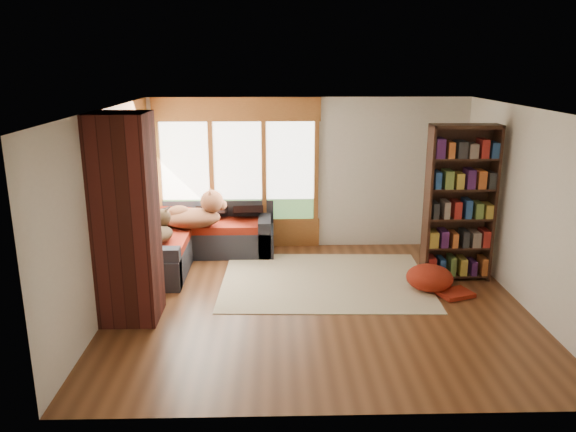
# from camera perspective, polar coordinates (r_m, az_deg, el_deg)

# --- Properties ---
(floor) EXTENTS (5.50, 5.50, 0.00)m
(floor) POSITION_cam_1_polar(r_m,az_deg,el_deg) (7.72, 3.03, -8.84)
(floor) COLOR #4F2B16
(floor) RESTS_ON ground
(ceiling) EXTENTS (5.50, 5.50, 0.00)m
(ceiling) POSITION_cam_1_polar(r_m,az_deg,el_deg) (7.06, 3.33, 10.77)
(ceiling) COLOR white
(wall_back) EXTENTS (5.50, 0.04, 2.60)m
(wall_back) POSITION_cam_1_polar(r_m,az_deg,el_deg) (9.71, 2.00, 4.32)
(wall_back) COLOR silver
(wall_back) RESTS_ON ground
(wall_front) EXTENTS (5.50, 0.04, 2.60)m
(wall_front) POSITION_cam_1_polar(r_m,az_deg,el_deg) (4.92, 5.50, -6.99)
(wall_front) COLOR silver
(wall_front) RESTS_ON ground
(wall_left) EXTENTS (0.04, 5.00, 2.60)m
(wall_left) POSITION_cam_1_polar(r_m,az_deg,el_deg) (7.57, -18.05, 0.36)
(wall_left) COLOR silver
(wall_left) RESTS_ON ground
(wall_right) EXTENTS (0.04, 5.00, 2.60)m
(wall_right) POSITION_cam_1_polar(r_m,az_deg,el_deg) (7.99, 23.24, 0.62)
(wall_right) COLOR silver
(wall_right) RESTS_ON ground
(windows_back) EXTENTS (2.82, 0.10, 1.90)m
(windows_back) POSITION_cam_1_polar(r_m,az_deg,el_deg) (9.67, -5.13, 4.53)
(windows_back) COLOR #965826
(windows_back) RESTS_ON wall_back
(windows_left) EXTENTS (0.10, 2.62, 1.90)m
(windows_left) POSITION_cam_1_polar(r_m,az_deg,el_deg) (8.68, -15.72, 2.74)
(windows_left) COLOR #965826
(windows_left) RESTS_ON wall_left
(roller_blind) EXTENTS (0.03, 0.72, 0.90)m
(roller_blind) POSITION_cam_1_polar(r_m,az_deg,el_deg) (9.39, -14.51, 6.25)
(roller_blind) COLOR gray
(roller_blind) RESTS_ON wall_left
(brick_chimney) EXTENTS (0.70, 0.70, 2.60)m
(brick_chimney) POSITION_cam_1_polar(r_m,az_deg,el_deg) (7.15, -16.13, -0.35)
(brick_chimney) COLOR #471914
(brick_chimney) RESTS_ON ground
(sectional_sofa) EXTENTS (2.20, 2.20, 0.80)m
(sectional_sofa) POSITION_cam_1_polar(r_m,az_deg,el_deg) (9.27, -9.92, -2.82)
(sectional_sofa) COLOR black
(sectional_sofa) RESTS_ON ground
(area_rug) EXTENTS (3.13, 2.43, 0.01)m
(area_rug) POSITION_cam_1_polar(r_m,az_deg,el_deg) (8.47, 3.76, -6.55)
(area_rug) COLOR white
(area_rug) RESTS_ON ground
(bookshelf) EXTENTS (0.99, 0.33, 2.31)m
(bookshelf) POSITION_cam_1_polar(r_m,az_deg,el_deg) (8.59, 17.06, 1.19)
(bookshelf) COLOR #331B11
(bookshelf) RESTS_ON ground
(pouf) EXTENTS (0.70, 0.70, 0.36)m
(pouf) POSITION_cam_1_polar(r_m,az_deg,el_deg) (8.33, 14.19, -6.03)
(pouf) COLOR maroon
(pouf) RESTS_ON area_rug
(dog_tan) EXTENTS (1.03, 0.69, 0.54)m
(dog_tan) POSITION_cam_1_polar(r_m,az_deg,el_deg) (9.19, -9.27, 0.33)
(dog_tan) COLOR brown
(dog_tan) RESTS_ON sectional_sofa
(dog_brindle) EXTENTS (0.54, 0.78, 0.40)m
(dog_brindle) POSITION_cam_1_polar(r_m,az_deg,el_deg) (8.59, -13.09, -1.44)
(dog_brindle) COLOR black
(dog_brindle) RESTS_ON sectional_sofa
(throw_pillows) EXTENTS (1.98, 1.68, 0.45)m
(throw_pillows) POSITION_cam_1_polar(r_m,az_deg,el_deg) (9.27, -9.70, 0.37)
(throw_pillows) COLOR black
(throw_pillows) RESTS_ON sectional_sofa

